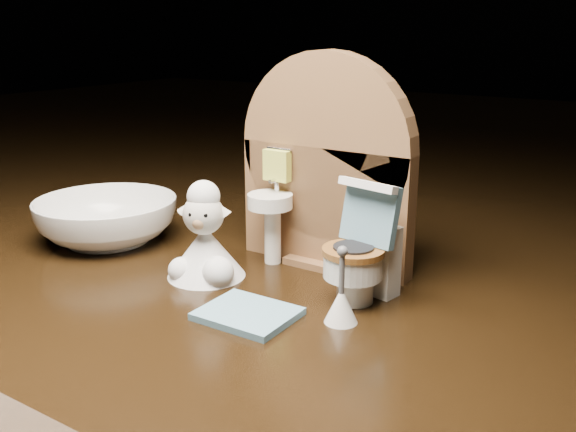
{
  "coord_description": "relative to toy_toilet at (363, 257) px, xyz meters",
  "views": [
    {
      "loc": [
        0.22,
        -0.31,
        0.17
      ],
      "look_at": [
        -0.0,
        0.02,
        0.05
      ],
      "focal_mm": 40.0,
      "sensor_mm": 36.0,
      "label": 1
    }
  ],
  "objects": [
    {
      "name": "backdrop_panel",
      "position": [
        -0.05,
        0.04,
        0.04
      ],
      "size": [
        0.13,
        0.05,
        0.15
      ],
      "color": "brown",
      "rests_on": "ground"
    },
    {
      "name": "plush_lamb",
      "position": [
        -0.11,
        -0.03,
        -0.0
      ],
      "size": [
        0.05,
        0.05,
        0.07
      ],
      "rotation": [
        0.0,
        0.0,
        0.41
      ],
      "color": "white",
      "rests_on": "ground"
    },
    {
      "name": "toy_toilet",
      "position": [
        0.0,
        0.0,
        0.0
      ],
      "size": [
        0.04,
        0.05,
        0.08
      ],
      "rotation": [
        0.0,
        0.0,
        -0.19
      ],
      "color": "white",
      "rests_on": "ground"
    },
    {
      "name": "toilet_brush",
      "position": [
        0.01,
        -0.04,
        -0.02
      ],
      "size": [
        0.02,
        0.02,
        0.05
      ],
      "color": "white",
      "rests_on": "ground"
    },
    {
      "name": "ceramic_bowl",
      "position": [
        -0.22,
        -0.01,
        -0.01
      ],
      "size": [
        0.14,
        0.14,
        0.03
      ],
      "primitive_type": "imported",
      "rotation": [
        0.0,
        0.0,
        0.36
      ],
      "color": "white",
      "rests_on": "ground"
    },
    {
      "name": "bath_mat",
      "position": [
        -0.04,
        -0.06,
        -0.03
      ],
      "size": [
        0.05,
        0.05,
        0.0
      ],
      "primitive_type": "cube",
      "rotation": [
        0.0,
        0.0,
        0.01
      ],
      "color": "#5E8CA3",
      "rests_on": "ground"
    }
  ]
}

